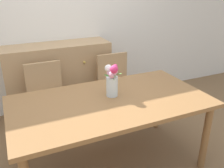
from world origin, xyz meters
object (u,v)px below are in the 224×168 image
Objects in this scene: dresser at (59,79)px; flower_vase at (112,79)px; chair_left at (47,96)px; chair_right at (116,83)px; dining_table at (110,107)px.

dresser is 1.34m from flower_vase.
dresser is at bearing -118.22° from chair_left.
flower_vase is at bearing -79.18° from dresser.
chair_right is at bearing -37.84° from dresser.
chair_left is at bearing 0.00° from chair_right.
flower_vase reaches higher than dining_table.
flower_vase reaches higher than chair_left.
chair_right reaches higher than dining_table.
flower_vase is (0.50, -0.75, 0.40)m from chair_left.
flower_vase reaches higher than chair_right.
chair_right is at bearing 61.72° from dining_table.
dining_table is 2.04× the size of chair_left.
dresser is at bearing 97.93° from dining_table.
chair_right is (0.90, 0.00, 0.00)m from chair_left.
chair_right is at bearing -180.00° from chair_left.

